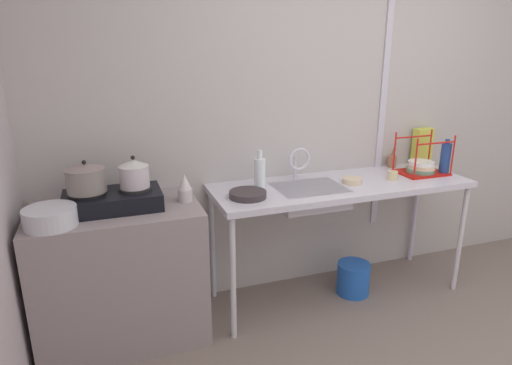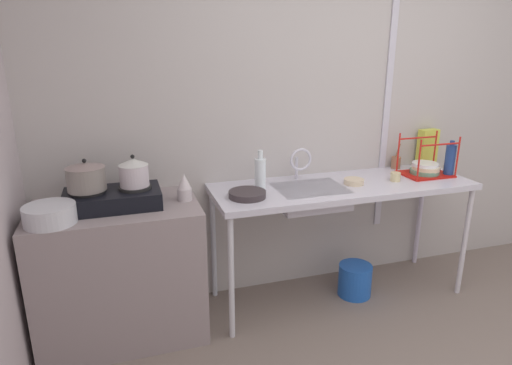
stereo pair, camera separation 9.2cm
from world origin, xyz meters
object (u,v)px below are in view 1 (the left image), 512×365
(pot_beside_stove, at_px, (50,217))
(cereal_box, at_px, (422,146))
(utensil_jar, at_px, (392,161))
(dish_rack, at_px, (421,167))
(small_bowl_on_drainboard, at_px, (352,181))
(bucket_on_floor, at_px, (353,278))
(pot_on_left_burner, at_px, (86,178))
(bottle_by_rack, at_px, (445,158))
(percolator, at_px, (185,188))
(sink_basin, at_px, (309,196))
(cup_by_rack, at_px, (393,175))
(stove, at_px, (113,200))
(bottle_by_sink, at_px, (260,173))
(pot_on_right_burner, at_px, (134,173))
(faucet, at_px, (299,160))
(frying_pan, at_px, (248,194))

(pot_beside_stove, height_order, cereal_box, cereal_box)
(pot_beside_stove, xyz_separation_m, utensil_jar, (2.37, 0.40, -0.00))
(dish_rack, bearing_deg, pot_beside_stove, -175.92)
(small_bowl_on_drainboard, relative_size, bucket_on_floor, 0.57)
(pot_on_left_burner, height_order, bottle_by_rack, pot_on_left_burner)
(pot_on_left_burner, height_order, percolator, pot_on_left_burner)
(percolator, height_order, sink_basin, percolator)
(sink_basin, relative_size, small_bowl_on_drainboard, 3.40)
(cup_by_rack, relative_size, bottle_by_rack, 0.27)
(stove, height_order, bucket_on_floor, stove)
(sink_basin, xyz_separation_m, utensil_jar, (0.82, 0.25, 0.11))
(stove, distance_m, pot_beside_stove, 0.35)
(small_bowl_on_drainboard, relative_size, bottle_by_rack, 0.52)
(stove, relative_size, pot_beside_stove, 2.03)
(pot_beside_stove, distance_m, dish_rack, 2.46)
(stove, relative_size, cup_by_rack, 7.84)
(sink_basin, bearing_deg, dish_rack, 1.75)
(cup_by_rack, xyz_separation_m, utensil_jar, (0.20, 0.29, 0.02))
(stove, xyz_separation_m, bottle_by_sink, (0.92, 0.08, 0.05))
(cup_by_rack, relative_size, small_bowl_on_drainboard, 0.51)
(pot_on_right_burner, bearing_deg, cup_by_rack, -1.63)
(pot_on_right_burner, bearing_deg, dish_rack, 0.34)
(pot_on_right_burner, height_order, faucet, pot_on_right_burner)
(stove, xyz_separation_m, utensil_jar, (2.05, 0.24, -0.01))
(pot_on_right_burner, distance_m, small_bowl_on_drainboard, 1.43)
(pot_on_right_burner, xyz_separation_m, utensil_jar, (1.92, 0.24, -0.15))
(pot_beside_stove, relative_size, cereal_box, 0.94)
(cup_by_rack, bearing_deg, faucet, 163.87)
(stove, height_order, bottle_by_sink, bottle_by_sink)
(bottle_by_sink, relative_size, cereal_box, 0.90)
(dish_rack, bearing_deg, pot_on_right_burner, -179.66)
(dish_rack, distance_m, utensil_jar, 0.24)
(pot_on_left_burner, bearing_deg, pot_on_right_burner, 0.00)
(percolator, xyz_separation_m, faucet, (0.81, 0.14, 0.07))
(percolator, distance_m, sink_basin, 0.83)
(dish_rack, height_order, utensil_jar, dish_rack)
(dish_rack, height_order, cup_by_rack, dish_rack)
(bottle_by_sink, height_order, bottle_by_rack, bottle_by_rack)
(dish_rack, relative_size, bucket_on_floor, 1.42)
(stove, distance_m, bucket_on_floor, 1.78)
(bottle_by_rack, xyz_separation_m, bucket_on_floor, (-0.69, 0.01, -0.84))
(utensil_jar, bearing_deg, faucet, -173.05)
(dish_rack, distance_m, cup_by_rack, 0.30)
(sink_basin, distance_m, frying_pan, 0.46)
(faucet, distance_m, frying_pan, 0.50)
(pot_on_left_burner, distance_m, percolator, 0.55)
(pot_beside_stove, xyz_separation_m, cereal_box, (2.64, 0.40, 0.09))
(frying_pan, bearing_deg, pot_on_right_burner, 173.85)
(pot_beside_stove, distance_m, frying_pan, 1.10)
(pot_on_left_burner, relative_size, pot_beside_stove, 0.81)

